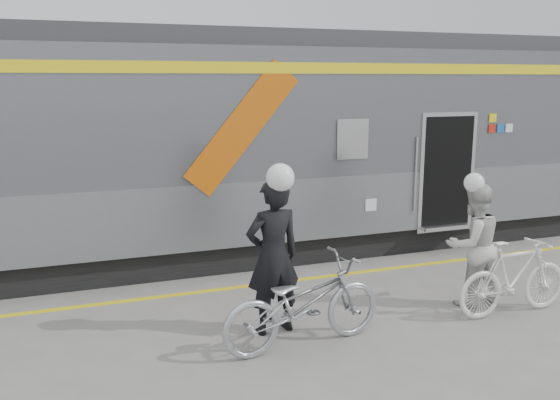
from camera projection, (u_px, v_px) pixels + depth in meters
name	position (u px, v px, depth m)	size (l,w,h in m)	color
ground	(362.00, 330.00, 7.86)	(90.00, 90.00, 0.00)	slate
train	(309.00, 142.00, 11.64)	(24.00, 3.17, 4.10)	black
safety_strip	(301.00, 279.00, 9.84)	(24.00, 0.12, 0.01)	yellow
man	(273.00, 256.00, 7.63)	(0.75, 0.49, 2.06)	black
bicycle_left	(303.00, 303.00, 7.29)	(0.75, 2.15, 1.13)	#A7ABAF
woman	(473.00, 245.00, 8.63)	(0.88, 0.68, 1.80)	beige
bicycle_right	(514.00, 277.00, 8.30)	(0.51, 1.82, 1.09)	silver
helmet_man	(273.00, 164.00, 7.39)	(0.36, 0.36, 0.36)	white
helmet_woman	(478.00, 174.00, 8.42)	(0.29, 0.29, 0.29)	white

